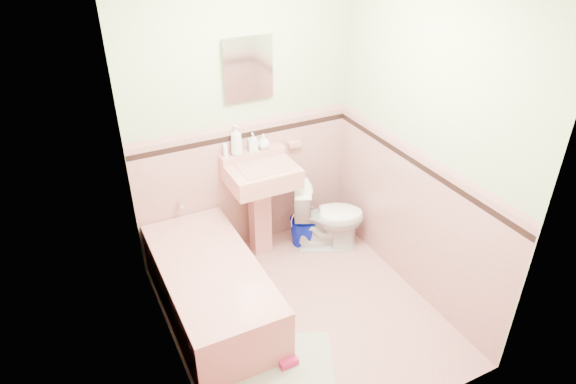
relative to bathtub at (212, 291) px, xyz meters
name	(u,v)px	position (x,y,z in m)	size (l,w,h in m)	color
floor	(302,313)	(0.63, -0.33, -0.23)	(2.20, 2.20, 0.00)	tan
wall_back	(243,121)	(0.63, 0.77, 1.02)	(2.50, 2.50, 0.00)	#F8F0CA
wall_front	(406,271)	(0.63, -1.43, 1.02)	(2.50, 2.50, 0.00)	#F8F0CA
wall_left	(158,213)	(-0.37, -0.33, 1.02)	(2.50, 2.50, 0.00)	#F8F0CA
wall_right	(421,148)	(1.63, -0.33, 1.02)	(2.50, 2.50, 0.00)	#F8F0CA
wainscot_back	(247,188)	(0.63, 0.76, 0.38)	(2.00, 2.00, 0.00)	tan
wainscot_front	(391,357)	(0.63, -1.42, 0.38)	(2.00, 2.00, 0.00)	tan
wainscot_left	(173,294)	(-0.36, -0.33, 0.38)	(2.20, 2.20, 0.00)	tan
wainscot_right	(410,220)	(1.62, -0.33, 0.38)	(2.20, 2.20, 0.00)	tan
accent_back	(245,136)	(0.63, 0.75, 0.90)	(2.00, 2.00, 0.00)	black
accent_front	(401,288)	(0.63, -1.41, 0.90)	(2.00, 2.00, 0.00)	black
accent_left	(164,230)	(-0.35, -0.33, 0.89)	(2.20, 2.20, 0.00)	black
accent_right	(417,164)	(1.61, -0.33, 0.89)	(2.20, 2.20, 0.00)	black
cap_back	(244,125)	(0.63, 0.75, 0.99)	(2.00, 2.00, 0.00)	tan
cap_front	(403,273)	(0.63, -1.41, 0.99)	(2.00, 2.00, 0.00)	tan
cap_left	(162,217)	(-0.35, -0.33, 1.00)	(2.20, 2.20, 0.00)	tan
cap_right	(419,152)	(1.61, -0.33, 1.00)	(2.20, 2.20, 0.00)	tan
bathtub	(212,291)	(0.00, 0.00, 0.00)	(0.70, 1.50, 0.45)	tan
tub_faucet	(180,203)	(0.00, 0.72, 0.41)	(0.04, 0.04, 0.12)	silver
sink	(262,212)	(0.68, 0.53, 0.23)	(0.58, 0.48, 0.92)	tan
sink_faucet	(254,156)	(0.68, 0.67, 0.72)	(0.02, 0.02, 0.10)	silver
medicine_cabinet	(248,68)	(0.68, 0.74, 1.47)	(0.39, 0.04, 0.49)	white
soap_dish	(294,144)	(1.10, 0.73, 0.72)	(0.12, 0.07, 0.04)	tan
soap_bottle_left	(236,140)	(0.54, 0.71, 0.89)	(0.10, 0.10, 0.27)	#B2B2B2
soap_bottle_mid	(253,142)	(0.69, 0.71, 0.84)	(0.07, 0.08, 0.17)	#B2B2B2
soap_bottle_right	(264,142)	(0.79, 0.71, 0.82)	(0.11, 0.11, 0.14)	#B2B2B2
tube	(225,150)	(0.44, 0.71, 0.81)	(0.04, 0.04, 0.12)	white
toilet	(328,216)	(1.27, 0.37, 0.11)	(0.37, 0.65, 0.66)	white
bucket	(304,231)	(1.09, 0.51, -0.09)	(0.27, 0.27, 0.27)	#000E9D
bath_mat	(278,363)	(0.24, -0.70, -0.21)	(0.78, 0.52, 0.03)	gray
shoe	(289,362)	(0.29, -0.77, -0.17)	(0.13, 0.06, 0.05)	#BF1E59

